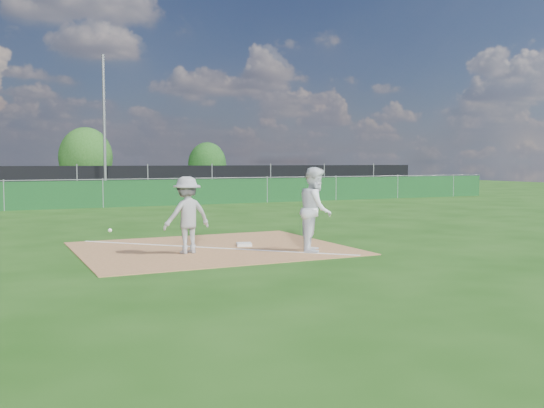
{
  "coord_description": "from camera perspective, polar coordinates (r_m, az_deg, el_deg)",
  "views": [
    {
      "loc": [
        -4.78,
        -12.25,
        2.03
      ],
      "look_at": [
        1.56,
        1.0,
        1.0
      ],
      "focal_mm": 40.0,
      "sensor_mm": 36.0,
      "label": 1
    }
  ],
  "objects": [
    {
      "name": "car_mid",
      "position": [
        39.23,
        -18.79,
        1.83
      ],
      "size": [
        4.35,
        2.63,
        1.35
      ],
      "primitive_type": "imported",
      "rotation": [
        0.0,
        0.0,
        1.26
      ],
      "color": "black",
      "rests_on": "parking_lot"
    },
    {
      "name": "tree_mid",
      "position": [
        45.99,
        -17.13,
        4.2
      ],
      "size": [
        3.82,
        3.82,
        4.53
      ],
      "color": "#382316",
      "rests_on": "ground"
    },
    {
      "name": "runner",
      "position": [
        13.67,
        4.12,
        -0.51
      ],
      "size": [
        1.11,
        1.17,
        1.91
      ],
      "primitive_type": "imported",
      "rotation": [
        0.0,
        0.0,
        1.0
      ],
      "color": "white",
      "rests_on": "ground"
    },
    {
      "name": "infield_dirt",
      "position": [
        14.23,
        -5.7,
        -4.17
      ],
      "size": [
        6.0,
        5.0,
        0.02
      ],
      "primitive_type": "cube",
      "color": "#9B683E",
      "rests_on": "ground"
    },
    {
      "name": "parking_lot",
      "position": [
        40.58,
        -18.8,
        0.93
      ],
      "size": [
        46.0,
        9.0,
        0.01
      ],
      "primitive_type": "cube",
      "color": "black",
      "rests_on": "ground"
    },
    {
      "name": "foul_line",
      "position": [
        14.22,
        -5.7,
        -4.11
      ],
      "size": [
        5.01,
        5.01,
        0.01
      ],
      "primitive_type": "cube",
      "rotation": [
        0.0,
        0.0,
        0.79
      ],
      "color": "white",
      "rests_on": "infield_dirt"
    },
    {
      "name": "green_fence",
      "position": [
        27.7,
        -15.62,
        0.9
      ],
      "size": [
        44.0,
        0.05,
        1.2
      ],
      "primitive_type": "cube",
      "color": "#103D18",
      "rests_on": "ground"
    },
    {
      "name": "tree_right",
      "position": [
        48.25,
        -6.12,
        3.75
      ],
      "size": [
        3.01,
        3.01,
        3.57
      ],
      "color": "#382316",
      "rests_on": "ground"
    },
    {
      "name": "ground",
      "position": [
        22.84,
        -13.42,
        -1.2
      ],
      "size": [
        90.0,
        90.0,
        0.0
      ],
      "primitive_type": "plane",
      "color": "#19430E",
      "rests_on": "ground"
    },
    {
      "name": "first_base",
      "position": [
        14.51,
        -2.66,
        -3.81
      ],
      "size": [
        0.43,
        0.43,
        0.07
      ],
      "primitive_type": "cube",
      "rotation": [
        0.0,
        0.0,
        -0.28
      ],
      "color": "white",
      "rests_on": "infield_dirt"
    },
    {
      "name": "light_pole",
      "position": [
        35.56,
        -15.5,
        7.04
      ],
      "size": [
        0.16,
        0.16,
        8.0
      ],
      "primitive_type": "cylinder",
      "color": "slate",
      "rests_on": "ground"
    },
    {
      "name": "car_right",
      "position": [
        41.0,
        -11.1,
        2.02
      ],
      "size": [
        4.87,
        3.16,
        1.31
      ],
      "primitive_type": "imported",
      "rotation": [
        0.0,
        0.0,
        1.25
      ],
      "color": "black",
      "rests_on": "parking_lot"
    },
    {
      "name": "black_fence",
      "position": [
        35.59,
        -17.87,
        1.99
      ],
      "size": [
        46.0,
        0.04,
        1.8
      ],
      "primitive_type": "cube",
      "color": "black",
      "rests_on": "ground"
    },
    {
      "name": "play_at_first",
      "position": [
        13.39,
        -8.01,
        -1.03
      ],
      "size": [
        2.3,
        0.8,
        1.68
      ],
      "color": "#A3A4A6",
      "rests_on": "infield_dirt"
    }
  ]
}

